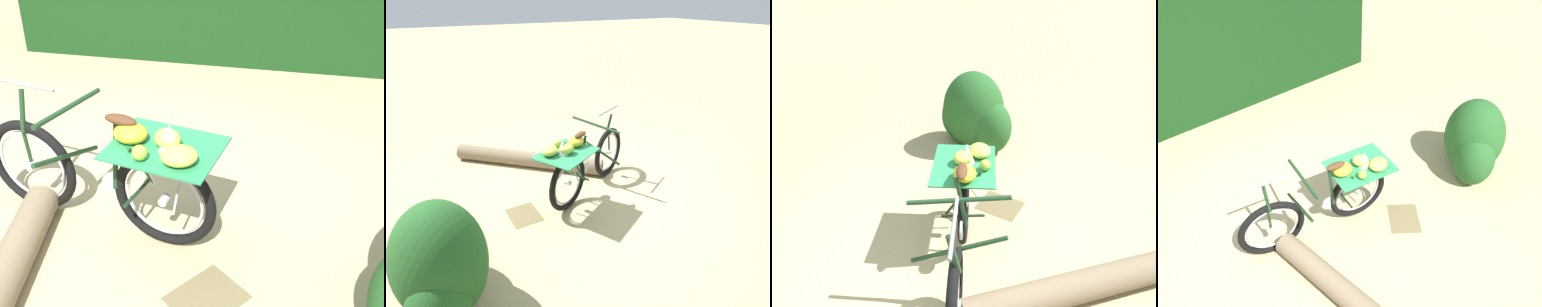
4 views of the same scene
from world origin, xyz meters
TOP-DOWN VIEW (x-y plane):
  - ground_plane at (0.00, 0.00)m, footprint 60.00×60.00m
  - bicycle at (-0.17, -0.38)m, footprint 1.08×1.72m
  - fallen_log at (-1.29, -0.76)m, footprint 1.82×1.89m
  - shrub_cluster at (0.80, -2.33)m, footprint 1.10×0.75m
  - leaf_litter_patch at (-0.10, -1.30)m, footprint 0.44×0.36m

SIDE VIEW (x-z plane):
  - ground_plane at x=0.00m, z-range 0.00..0.00m
  - leaf_litter_patch at x=-0.10m, z-range 0.00..0.01m
  - fallen_log at x=-1.29m, z-range 0.00..0.24m
  - shrub_cluster at x=0.80m, z-range -0.06..0.98m
  - bicycle at x=-0.17m, z-range -0.04..1.00m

